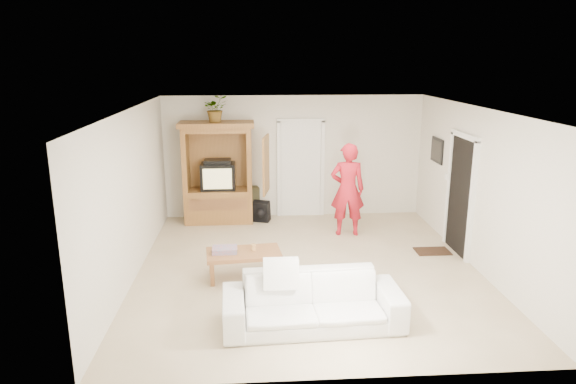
# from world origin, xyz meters

# --- Properties ---
(floor) EXTENTS (6.00, 6.00, 0.00)m
(floor) POSITION_xyz_m (0.00, 0.00, 0.00)
(floor) COLOR tan
(floor) RESTS_ON ground
(ceiling) EXTENTS (6.00, 6.00, 0.00)m
(ceiling) POSITION_xyz_m (0.00, 0.00, 2.60)
(ceiling) COLOR white
(ceiling) RESTS_ON floor
(wall_back) EXTENTS (5.50, 0.00, 5.50)m
(wall_back) POSITION_xyz_m (0.00, 3.00, 1.30)
(wall_back) COLOR silver
(wall_back) RESTS_ON floor
(wall_front) EXTENTS (5.50, 0.00, 5.50)m
(wall_front) POSITION_xyz_m (0.00, -3.00, 1.30)
(wall_front) COLOR silver
(wall_front) RESTS_ON floor
(wall_left) EXTENTS (0.00, 6.00, 6.00)m
(wall_left) POSITION_xyz_m (-2.75, 0.00, 1.30)
(wall_left) COLOR silver
(wall_left) RESTS_ON floor
(wall_right) EXTENTS (0.00, 6.00, 6.00)m
(wall_right) POSITION_xyz_m (2.75, 0.00, 1.30)
(wall_right) COLOR silver
(wall_right) RESTS_ON floor
(armoire) EXTENTS (1.82, 1.14, 2.10)m
(armoire) POSITION_xyz_m (-1.58, 2.66, 0.91)
(armoire) COLOR brown
(armoire) RESTS_ON floor
(door_back) EXTENTS (0.85, 0.05, 2.04)m
(door_back) POSITION_xyz_m (0.15, 2.97, 1.02)
(door_back) COLOR white
(door_back) RESTS_ON floor
(doorway_right) EXTENTS (0.05, 0.90, 2.04)m
(doorway_right) POSITION_xyz_m (2.73, 0.60, 1.02)
(doorway_right) COLOR black
(doorway_right) RESTS_ON floor
(framed_picture) EXTENTS (0.03, 0.60, 0.48)m
(framed_picture) POSITION_xyz_m (2.73, 1.90, 1.60)
(framed_picture) COLOR black
(framed_picture) RESTS_ON wall_right
(doormat) EXTENTS (0.60, 0.40, 0.02)m
(doormat) POSITION_xyz_m (2.30, 0.60, 0.01)
(doormat) COLOR #382316
(doormat) RESTS_ON floor
(plant) EXTENTS (0.57, 0.53, 0.54)m
(plant) POSITION_xyz_m (-1.60, 2.63, 2.37)
(plant) COLOR #4C7238
(plant) RESTS_ON armoire
(man) EXTENTS (0.69, 0.48, 1.81)m
(man) POSITION_xyz_m (0.93, 1.65, 0.90)
(man) COLOR red
(man) RESTS_ON floor
(sofa) EXTENTS (2.33, 1.00, 0.67)m
(sofa) POSITION_xyz_m (-0.14, -1.83, 0.33)
(sofa) COLOR silver
(sofa) RESTS_ON floor
(coffee_table) EXTENTS (1.21, 0.74, 0.43)m
(coffee_table) POSITION_xyz_m (-1.04, -0.27, 0.37)
(coffee_table) COLOR brown
(coffee_table) RESTS_ON floor
(towel) EXTENTS (0.39, 0.29, 0.08)m
(towel) POSITION_xyz_m (-1.33, -0.27, 0.47)
(towel) COLOR #CB4347
(towel) RESTS_ON coffee_table
(candle) EXTENTS (0.08, 0.08, 0.10)m
(candle) POSITION_xyz_m (-0.88, -0.21, 0.48)
(candle) COLOR tan
(candle) RESTS_ON coffee_table
(backpack_black) EXTENTS (0.40, 0.31, 0.43)m
(backpack_black) POSITION_xyz_m (-0.72, 2.55, 0.22)
(backpack_black) COLOR black
(backpack_black) RESTS_ON floor
(backpack_olive) EXTENTS (0.41, 0.33, 0.68)m
(backpack_olive) POSITION_xyz_m (-0.94, 2.85, 0.34)
(backpack_olive) COLOR #47442B
(backpack_olive) RESTS_ON floor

